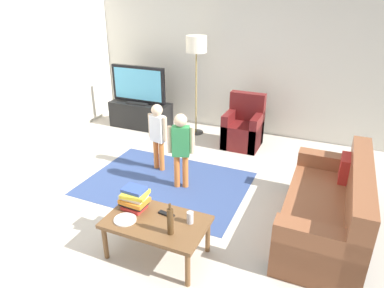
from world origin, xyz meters
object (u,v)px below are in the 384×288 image
child_center (181,144)px  soda_can (190,218)px  couch (332,211)px  coffee_table (156,224)px  tv (138,85)px  child_near_tv (158,131)px  tv_remote (166,214)px  floor_lamp (196,50)px  book_stack (134,199)px  plate (125,220)px  bottle (170,221)px  armchair (244,129)px  tv_stand (141,115)px

child_center → soda_can: bearing=-61.0°
couch → coffee_table: size_ratio=1.80×
tv → soda_can: (2.36, -2.93, -0.37)m
child_near_tv → soda_can: 1.95m
tv_remote → soda_can: (0.27, -0.02, 0.05)m
floor_lamp → book_stack: (0.63, -3.10, -1.01)m
couch → floor_lamp: (-2.51, 2.15, 1.25)m
couch → floor_lamp: bearing=139.5°
child_near_tv → plate: child_near_tv is taller
bottle → tv_remote: 0.32m
bottle → floor_lamp: bearing=109.2°
armchair → bottle: 3.15m
floor_lamp → tv_remote: bearing=-72.3°
tv → book_stack: 3.42m
tv_stand → armchair: size_ratio=1.33×
floor_lamp → book_stack: bearing=-78.5°
plate → tv_stand: bearing=119.1°
book_stack → bottle: size_ratio=0.92×
tv_remote → soda_can: 0.28m
child_near_tv → book_stack: child_near_tv is taller
child_center → armchair: bearing=77.2°
tv → armchair: (2.08, -0.02, -0.55)m
tv → floor_lamp: floor_lamp is taller
child_center → soda_can: size_ratio=8.82×
tv_remote → child_center: bearing=115.7°
armchair → soda_can: armchair is taller
child_center → soda_can: child_center is taller
tv_remote → coffee_table: bearing=-105.4°
couch → child_near_tv: bearing=166.6°
tv → bottle: size_ratio=3.38×
floor_lamp → plate: bearing=-78.8°
tv → child_near_tv: bearing=-49.9°
tv_stand → bottle: 3.91m
child_near_tv → coffee_table: (0.87, -1.64, -0.24)m
tv → bottle: tv is taller
book_stack → armchair: bearing=83.3°
armchair → child_near_tv: bearing=-123.7°
tv → child_near_tv: (1.17, -1.39, -0.23)m
tv_stand → couch: couch is taller
tv_stand → bottle: bearing=-54.5°
soda_can → coffee_table: bearing=-162.6°
tv_remote → floor_lamp: bearing=114.9°
tv_stand → book_stack: size_ratio=4.00×
floor_lamp → plate: (0.66, -3.32, -1.12)m
tv_remote → tv_stand: bearing=132.8°
floor_lamp → child_near_tv: (0.06, -1.56, -0.93)m
floor_lamp → coffee_table: 3.54m
armchair → floor_lamp: floor_lamp is taller
tv_stand → child_center: (1.70, -1.74, 0.39)m
plate → coffee_table: bearing=23.2°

